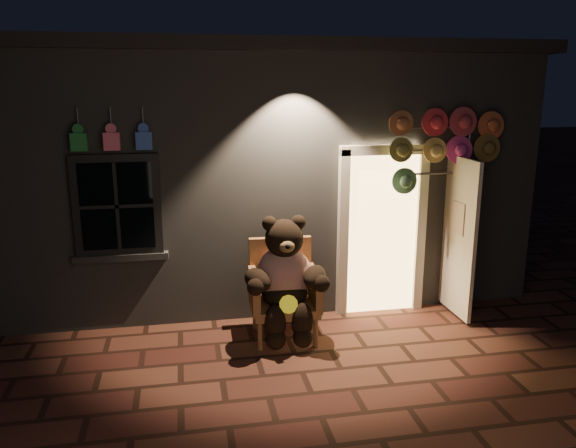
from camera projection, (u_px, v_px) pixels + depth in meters
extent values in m
plane|color=brown|center=(302.00, 372.00, 5.86)|extent=(60.00, 60.00, 0.00)
cube|color=slate|center=(252.00, 163.00, 9.27)|extent=(7.00, 5.00, 3.30)
cube|color=black|center=(250.00, 54.00, 8.85)|extent=(7.30, 5.30, 0.16)
cube|color=black|center=(117.00, 205.00, 6.53)|extent=(1.00, 0.10, 1.20)
cube|color=black|center=(117.00, 206.00, 6.50)|extent=(0.82, 0.06, 1.02)
cube|color=slate|center=(121.00, 257.00, 6.68)|extent=(1.10, 0.14, 0.08)
cube|color=#F8C66F|center=(381.00, 233.00, 7.26)|extent=(0.92, 0.10, 2.10)
cube|color=beige|center=(343.00, 236.00, 7.12)|extent=(0.12, 0.12, 2.20)
cube|color=beige|center=(420.00, 232.00, 7.31)|extent=(0.12, 0.12, 2.20)
cube|color=beige|center=(385.00, 150.00, 6.96)|extent=(1.16, 0.12, 0.12)
cube|color=beige|center=(459.00, 237.00, 7.06)|extent=(0.05, 0.80, 2.00)
cube|color=#227D35|center=(79.00, 142.00, 6.21)|extent=(0.18, 0.07, 0.20)
cylinder|color=#59595E|center=(78.00, 119.00, 6.20)|extent=(0.02, 0.02, 0.25)
cube|color=#EE6280|center=(112.00, 141.00, 6.27)|extent=(0.18, 0.07, 0.20)
cylinder|color=#59595E|center=(111.00, 118.00, 6.27)|extent=(0.02, 0.02, 0.25)
cube|color=#345BB9|center=(144.00, 141.00, 6.33)|extent=(0.18, 0.07, 0.20)
cylinder|color=#59595E|center=(143.00, 118.00, 6.33)|extent=(0.02, 0.02, 0.25)
cube|color=#AE6F43|center=(284.00, 306.00, 6.58)|extent=(0.77, 0.72, 0.11)
cube|color=#AE6F43|center=(280.00, 267.00, 6.80)|extent=(0.75, 0.11, 0.75)
cube|color=#AE6F43|center=(254.00, 291.00, 6.46)|extent=(0.11, 0.64, 0.43)
cube|color=#AE6F43|center=(314.00, 288.00, 6.56)|extent=(0.11, 0.64, 0.43)
cylinder|color=#AE6F43|center=(260.00, 336.00, 6.30)|extent=(0.05, 0.05, 0.34)
cylinder|color=#AE6F43|center=(316.00, 332.00, 6.40)|extent=(0.05, 0.05, 0.34)
cylinder|color=#AE6F43|center=(255.00, 315.00, 6.87)|extent=(0.05, 0.05, 0.34)
cylinder|color=#AE6F43|center=(306.00, 312.00, 6.97)|extent=(0.05, 0.05, 0.34)
ellipsoid|color=#AD2612|center=(284.00, 275.00, 6.53)|extent=(0.67, 0.54, 0.69)
ellipsoid|color=black|center=(285.00, 293.00, 6.51)|extent=(0.55, 0.48, 0.32)
sphere|color=black|center=(284.00, 238.00, 6.38)|extent=(0.46, 0.46, 0.44)
sphere|color=black|center=(270.00, 224.00, 6.34)|extent=(0.17, 0.17, 0.17)
sphere|color=black|center=(298.00, 222.00, 6.39)|extent=(0.17, 0.17, 0.17)
ellipsoid|color=olive|center=(287.00, 247.00, 6.19)|extent=(0.18, 0.13, 0.14)
ellipsoid|color=black|center=(258.00, 280.00, 6.27)|extent=(0.38, 0.51, 0.25)
ellipsoid|color=black|center=(315.00, 277.00, 6.37)|extent=(0.40, 0.51, 0.25)
ellipsoid|color=black|center=(275.00, 323.00, 6.26)|extent=(0.25, 0.25, 0.43)
ellipsoid|color=black|center=(302.00, 321.00, 6.31)|extent=(0.25, 0.25, 0.43)
sphere|color=black|center=(276.00, 339.00, 6.25)|extent=(0.23, 0.23, 0.23)
sphere|color=black|center=(303.00, 337.00, 6.30)|extent=(0.23, 0.23, 0.23)
cylinder|color=yellow|center=(289.00, 304.00, 6.23)|extent=(0.21, 0.09, 0.20)
cylinder|color=#59595E|center=(464.00, 213.00, 7.30)|extent=(0.04, 0.04, 2.60)
cylinder|color=#59595E|center=(450.00, 127.00, 6.96)|extent=(1.15, 0.03, 0.03)
cylinder|color=#59595E|center=(448.00, 150.00, 7.03)|extent=(1.15, 0.03, 0.03)
cylinder|color=#59595E|center=(447.00, 173.00, 7.10)|extent=(1.15, 0.03, 0.03)
cylinder|color=#A4633B|center=(402.00, 124.00, 6.77)|extent=(0.33, 0.11, 0.33)
cylinder|color=#E23440|center=(433.00, 124.00, 6.81)|extent=(0.33, 0.11, 0.33)
cylinder|color=#C03F4C|center=(464.00, 124.00, 6.85)|extent=(0.33, 0.11, 0.33)
cylinder|color=#D76238|center=(490.00, 123.00, 6.98)|extent=(0.33, 0.11, 0.33)
cylinder|color=olive|center=(402.00, 152.00, 6.82)|extent=(0.33, 0.11, 0.33)
cylinder|color=#E8C865|center=(433.00, 152.00, 6.86)|extent=(0.33, 0.11, 0.33)
cylinder|color=#F247A7|center=(459.00, 151.00, 6.99)|extent=(0.33, 0.11, 0.33)
cylinder|color=brown|center=(489.00, 150.00, 7.03)|extent=(0.33, 0.11, 0.33)
cylinder|color=#629E66|center=(401.00, 180.00, 6.88)|extent=(0.33, 0.11, 0.33)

